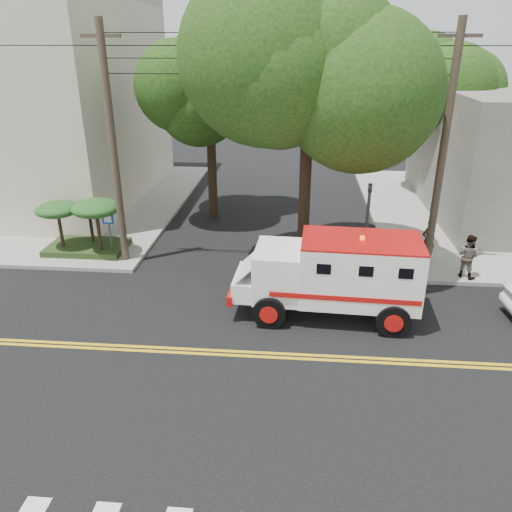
{
  "coord_description": "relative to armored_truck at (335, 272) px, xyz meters",
  "views": [
    {
      "loc": [
        1.24,
        -11.91,
        8.25
      ],
      "look_at": [
        -0.09,
        3.4,
        1.6
      ],
      "focal_mm": 35.0,
      "sensor_mm": 36.0,
      "label": 1
    }
  ],
  "objects": [
    {
      "name": "traffic_signal",
      "position": [
        1.31,
        3.11,
        0.7
      ],
      "size": [
        0.15,
        0.18,
        3.6
      ],
      "color": "#3F3F42",
      "rests_on": "ground"
    },
    {
      "name": "utility_pole_right",
      "position": [
        3.81,
        3.71,
        2.97
      ],
      "size": [
        0.28,
        0.28,
        9.0
      ],
      "primitive_type": "cylinder",
      "color": "#382D23",
      "rests_on": "ground"
    },
    {
      "name": "palm_planter",
      "position": [
        -9.92,
        4.13,
        0.12
      ],
      "size": [
        3.52,
        2.63,
        2.36
      ],
      "color": "#1E3314",
      "rests_on": "sidewalk_nw"
    },
    {
      "name": "armored_truck",
      "position": [
        0.0,
        0.0,
        0.0
      ],
      "size": [
        5.99,
        2.63,
        2.68
      ],
      "rotation": [
        0.0,
        0.0,
        -0.05
      ],
      "color": "white",
      "rests_on": "ground"
    },
    {
      "name": "tree_main",
      "position": [
        -0.55,
        3.72,
        5.67
      ],
      "size": [
        6.08,
        5.7,
        9.85
      ],
      "color": "black",
      "rests_on": "ground"
    },
    {
      "name": "pedestrian_b",
      "position": [
        5.06,
        3.01,
        -0.55
      ],
      "size": [
        1.02,
        1.01,
        1.65
      ],
      "primitive_type": "imported",
      "rotation": [
        0.0,
        0.0,
        2.4
      ],
      "color": "gray",
      "rests_on": "sidewalk_ne"
    },
    {
      "name": "tree_left",
      "position": [
        -5.17,
        9.29,
        4.2
      ],
      "size": [
        4.48,
        4.2,
        7.7
      ],
      "color": "black",
      "rests_on": "ground"
    },
    {
      "name": "ground",
      "position": [
        -2.49,
        -2.49,
        -1.53
      ],
      "size": [
        100.0,
        100.0,
        0.0
      ],
      "primitive_type": "plane",
      "color": "black",
      "rests_on": "ground"
    },
    {
      "name": "sidewalk_nw",
      "position": [
        -15.99,
        11.01,
        -1.45
      ],
      "size": [
        17.0,
        17.0,
        0.15
      ],
      "primitive_type": "cube",
      "color": "gray",
      "rests_on": "ground"
    },
    {
      "name": "pedestrian_a",
      "position": [
        3.99,
        4.53,
        -0.54
      ],
      "size": [
        0.71,
        0.58,
        1.68
      ],
      "primitive_type": "imported",
      "rotation": [
        0.0,
        0.0,
        3.48
      ],
      "color": "gray",
      "rests_on": "sidewalk_ne"
    },
    {
      "name": "accessibility_sign",
      "position": [
        -8.69,
        3.68,
        -0.16
      ],
      "size": [
        0.45,
        0.1,
        2.02
      ],
      "color": "#3F3F42",
      "rests_on": "ground"
    },
    {
      "name": "utility_pole_left",
      "position": [
        -8.09,
        3.51,
        2.97
      ],
      "size": [
        0.28,
        0.28,
        9.0
      ],
      "primitive_type": "cylinder",
      "color": "#382D23",
      "rests_on": "ground"
    },
    {
      "name": "tree_right",
      "position": [
        6.36,
        13.28,
        4.57
      ],
      "size": [
        4.8,
        4.5,
        8.2
      ],
      "color": "black",
      "rests_on": "ground"
    }
  ]
}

